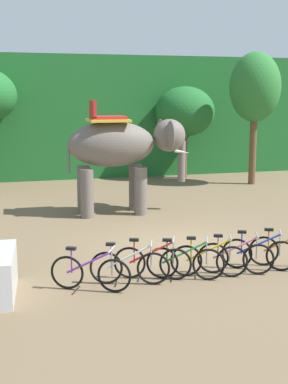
% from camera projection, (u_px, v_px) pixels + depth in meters
% --- Properties ---
extents(ground_plane, '(80.00, 80.00, 0.00)m').
position_uv_depth(ground_plane, '(183.00, 245.00, 13.97)').
color(ground_plane, brown).
extents(foliage_hedge, '(36.00, 6.00, 5.80)m').
position_uv_depth(foliage_hedge, '(90.00, 115.00, 27.42)').
color(foliage_hedge, '#1E6028').
rests_on(foliage_hedge, ground).
extents(tree_far_right, '(2.82, 2.82, 4.35)m').
position_uv_depth(tree_far_right, '(185.00, 112.00, 24.75)').
color(tree_far_right, brown).
rests_on(tree_far_right, ground).
extents(tree_center, '(2.23, 2.23, 5.80)m').
position_uv_depth(tree_center, '(255.00, 88.00, 22.77)').
color(tree_center, brown).
rests_on(tree_center, ground).
extents(elephant, '(4.15, 2.08, 3.78)m').
position_uv_depth(elephant, '(121.00, 148.00, 17.36)').
color(elephant, '#665E56').
rests_on(elephant, ground).
extents(bike_purple, '(1.56, 0.84, 0.92)m').
position_uv_depth(bike_purple, '(90.00, 273.00, 10.63)').
color(bike_purple, black).
rests_on(bike_purple, ground).
extents(bike_white, '(1.64, 0.68, 0.92)m').
position_uv_depth(bike_white, '(130.00, 267.00, 11.00)').
color(bike_white, black).
rests_on(bike_white, ground).
extents(bike_red, '(1.61, 0.74, 0.92)m').
position_uv_depth(bike_red, '(152.00, 262.00, 11.31)').
color(bike_red, black).
rests_on(bike_red, ground).
extents(bike_green, '(1.61, 0.75, 0.92)m').
position_uv_depth(bike_green, '(185.00, 262.00, 11.29)').
color(bike_green, black).
rests_on(bike_green, ground).
extents(bike_yellow, '(1.64, 0.69, 0.92)m').
position_uv_depth(bike_yellow, '(209.00, 260.00, 11.46)').
color(bike_yellow, black).
rests_on(bike_yellow, ground).
extents(bike_pink, '(1.62, 0.74, 0.92)m').
position_uv_depth(bike_pink, '(235.00, 257.00, 11.64)').
color(bike_pink, black).
rests_on(bike_pink, ground).
extents(bike_blue, '(1.56, 0.83, 0.92)m').
position_uv_depth(bike_blue, '(259.00, 253.00, 11.92)').
color(bike_blue, black).
rests_on(bike_blue, ground).
extents(bike_orange, '(1.61, 0.75, 0.92)m').
position_uv_depth(bike_orange, '(285.00, 250.00, 12.16)').
color(bike_orange, black).
rests_on(bike_orange, ground).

